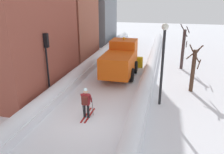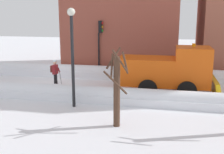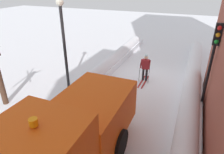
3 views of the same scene
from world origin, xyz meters
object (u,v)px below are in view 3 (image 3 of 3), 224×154
at_px(plow_truck, 73,136).
at_px(traffic_light_pole, 213,53).
at_px(street_lamp, 63,35).
at_px(skier, 145,66).

height_order(plow_truck, traffic_light_pole, traffic_light_pole).
relative_size(plow_truck, street_lamp, 1.18).
xyz_separation_m(skier, street_lamp, (3.96, 2.73, 2.22)).
xyz_separation_m(plow_truck, traffic_light_pole, (-3.84, -5.23, 1.54)).
distance_m(plow_truck, traffic_light_pole, 6.67).
height_order(plow_truck, skier, plow_truck).
distance_m(skier, traffic_light_pole, 4.55).
relative_size(skier, traffic_light_pole, 0.42).
relative_size(traffic_light_pole, street_lamp, 0.85).
bearing_deg(street_lamp, traffic_light_pole, -176.48).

